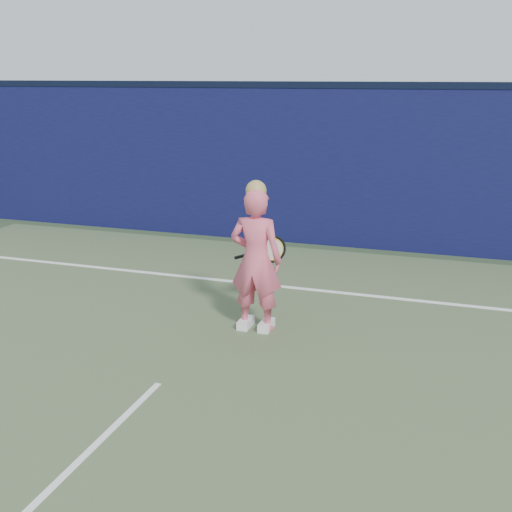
% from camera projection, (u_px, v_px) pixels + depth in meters
% --- Properties ---
extents(ground, '(80.00, 80.00, 0.00)m').
position_uv_depth(ground, '(99.00, 443.00, 4.89)').
color(ground, '#2C3F26').
rests_on(ground, ground).
extents(backstop_wall, '(24.00, 0.40, 2.50)m').
position_uv_depth(backstop_wall, '(307.00, 167.00, 10.49)').
color(backstop_wall, '#0C0F36').
rests_on(backstop_wall, ground).
extents(wall_cap, '(24.00, 0.42, 0.10)m').
position_uv_depth(wall_cap, '(309.00, 85.00, 10.13)').
color(wall_cap, black).
rests_on(wall_cap, backstop_wall).
extents(player, '(0.57, 0.38, 1.65)m').
position_uv_depth(player, '(256.00, 260.00, 6.87)').
color(player, '#EA5B77').
rests_on(player, ground).
extents(racket, '(0.59, 0.21, 0.32)m').
position_uv_depth(racket, '(270.00, 250.00, 7.31)').
color(racket, black).
rests_on(racket, ground).
extents(court_lines, '(11.00, 12.04, 0.01)m').
position_uv_depth(court_lines, '(74.00, 465.00, 4.59)').
color(court_lines, white).
rests_on(court_lines, court_surface).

